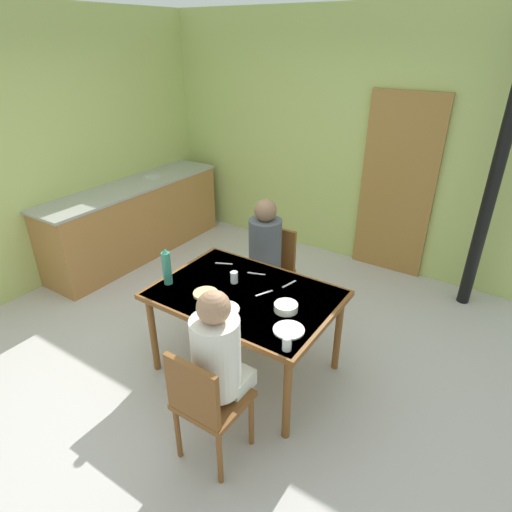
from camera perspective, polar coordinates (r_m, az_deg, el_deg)
ground_plane at (r=3.92m, az=-6.45°, el=-12.10°), size 6.29×6.29×0.00m
wall_back at (r=5.22m, az=10.31°, el=14.95°), size 4.73×0.10×2.79m
wall_left at (r=5.26m, az=-22.82°, el=13.43°), size 0.10×3.63×2.79m
door_wooden at (r=4.98m, az=18.31°, el=8.72°), size 0.80×0.05×2.00m
stove_pipe_column at (r=4.48m, az=29.49°, el=9.86°), size 0.12×0.12×2.79m
kitchen_counter at (r=5.51m, az=-15.78°, el=4.70°), size 0.61×2.43×0.91m
dining_table at (r=3.29m, az=-1.45°, el=-5.96°), size 1.37×0.97×0.74m
chair_near_diner at (r=2.76m, az=-6.75°, el=-18.77°), size 0.40×0.40×0.87m
chair_far_diner at (r=4.11m, az=2.10°, el=-1.48°), size 0.40×0.40×0.87m
person_near_diner at (r=2.64m, az=-5.16°, el=-12.77°), size 0.30×0.37×0.77m
person_far_diner at (r=3.88m, az=1.12°, el=1.38°), size 0.30×0.37×0.77m
water_bottle_green_near at (r=3.37m, az=-11.84°, el=-1.48°), size 0.07×0.07×0.30m
serving_bowl_center at (r=3.05m, az=4.02°, el=-6.84°), size 0.17×0.17×0.05m
dinner_plate_near_left at (r=3.07m, az=-4.34°, el=-7.13°), size 0.23×0.23×0.01m
dinner_plate_near_right at (r=2.87m, az=4.40°, el=-9.81°), size 0.21×0.21×0.01m
drinking_glass_by_near_diner at (r=2.70m, az=4.14°, el=-11.58°), size 0.06×0.06×0.09m
drinking_glass_by_far_diner at (r=3.36m, az=-2.94°, el=-2.86°), size 0.06×0.06×0.09m
bread_plate_sliced at (r=3.25m, az=-6.74°, el=-5.01°), size 0.19×0.19×0.02m
cutlery_knife_near at (r=3.37m, az=4.46°, el=-3.75°), size 0.05×0.15×0.00m
cutlery_fork_near at (r=3.24m, az=1.10°, el=-4.99°), size 0.08×0.14×0.00m
cutlery_knife_far at (r=3.66m, az=-4.31°, el=-1.01°), size 0.14×0.08×0.00m
cutlery_fork_far at (r=3.50m, az=0.04°, el=-2.37°), size 0.15×0.06×0.00m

